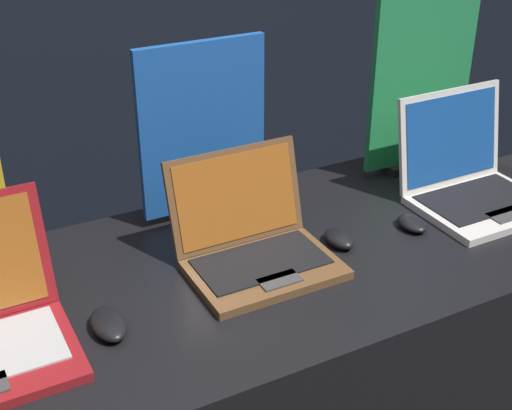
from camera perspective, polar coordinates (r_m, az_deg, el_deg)
mouse_front at (r=1.47m, az=-11.72°, el=-9.31°), size 0.07×0.12×0.03m
laptop_middle at (r=1.63m, az=-0.24°, el=-2.83°), size 0.33×0.29×0.24m
mouse_middle at (r=1.73m, az=6.68°, el=-2.70°), size 0.06×0.09×0.03m
promo_stand_middle at (r=1.77m, az=-4.26°, el=5.55°), size 0.33×0.07×0.45m
laptop_back at (r=1.98m, az=16.77°, el=2.05°), size 0.34×0.32×0.28m
mouse_back at (r=1.83m, az=12.38°, el=-1.45°), size 0.06×0.09×0.03m
promo_stand_back at (r=2.07m, az=13.05°, el=9.39°), size 0.34×0.07×0.53m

